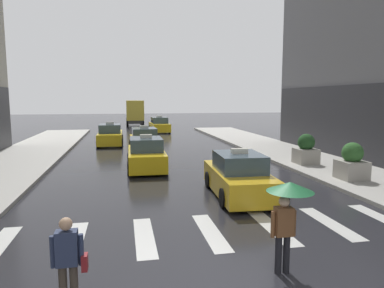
{
  "coord_description": "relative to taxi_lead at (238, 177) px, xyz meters",
  "views": [
    {
      "loc": [
        -2.27,
        -5.98,
        3.62
      ],
      "look_at": [
        0.46,
        8.0,
        1.78
      ],
      "focal_mm": 32.98,
      "sensor_mm": 36.0,
      "label": 1
    }
  ],
  "objects": [
    {
      "name": "planter_near_corner",
      "position": [
        5.5,
        1.11,
        0.15
      ],
      "size": [
        1.1,
        1.1,
        1.6
      ],
      "color": "#A8A399",
      "rests_on": "curb_right"
    },
    {
      "name": "pedestrian_with_umbrella",
      "position": [
        -0.9,
        -5.79,
        0.79
      ],
      "size": [
        0.96,
        0.96,
        1.94
      ],
      "color": "black",
      "rests_on": "ground"
    },
    {
      "name": "taxi_second",
      "position": [
        -3.03,
        5.79,
        0.0
      ],
      "size": [
        1.98,
        4.57,
        1.8
      ],
      "color": "yellow",
      "rests_on": "ground"
    },
    {
      "name": "taxi_fifth",
      "position": [
        -0.34,
        25.66,
        0.0
      ],
      "size": [
        2.08,
        4.61,
        1.8
      ],
      "color": "yellow",
      "rests_on": "ground"
    },
    {
      "name": "taxi_lead",
      "position": [
        0.0,
        0.0,
        0.0
      ],
      "size": [
        2.1,
        4.62,
        1.8
      ],
      "color": "gold",
      "rests_on": "ground"
    },
    {
      "name": "taxi_fourth",
      "position": [
        -5.19,
        15.93,
        0.0
      ],
      "size": [
        1.97,
        4.56,
        1.8
      ],
      "color": "yellow",
      "rests_on": "ground"
    },
    {
      "name": "crosswalk_markings",
      "position": [
        -1.88,
        -3.28,
        -0.72
      ],
      "size": [
        11.3,
        2.8,
        0.01
      ],
      "color": "silver",
      "rests_on": "ground"
    },
    {
      "name": "taxi_third",
      "position": [
        -2.77,
        11.95,
        0.0
      ],
      "size": [
        1.99,
        4.57,
        1.8
      ],
      "color": "gold",
      "rests_on": "ground"
    },
    {
      "name": "box_truck",
      "position": [
        -2.61,
        35.86,
        1.13
      ],
      "size": [
        2.33,
        7.56,
        3.35
      ],
      "color": "#2D2D2D",
      "rests_on": "ground"
    },
    {
      "name": "pedestrian_with_handbag",
      "position": [
        -5.13,
        -6.3,
        0.21
      ],
      "size": [
        0.6,
        0.24,
        1.65
      ],
      "color": "#473D33",
      "rests_on": "ground"
    },
    {
      "name": "planter_mid_block",
      "position": [
        5.42,
        4.88,
        0.15
      ],
      "size": [
        1.1,
        1.1,
        1.6
      ],
      "color": "#A8A399",
      "rests_on": "curb_right"
    }
  ]
}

